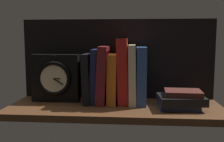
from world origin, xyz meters
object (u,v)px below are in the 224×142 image
Objects in this scene: book_red_requiem at (123,71)px; book_blue_modern at (141,75)px; book_orange_pandolfini at (113,78)px; framed_clock at (56,78)px; book_stack_side at (181,100)px; book_cream_twain at (132,74)px; book_black_skeptic at (88,78)px; book_navy_bierce at (95,76)px; book_maroon_dawkins at (103,75)px.

book_red_requiem is 7.45cm from book_blue_modern.
book_orange_pandolfini is 1.01× the size of framed_clock.
book_cream_twain is at bearing 157.25° from book_stack_side.
book_blue_modern is (7.26, 0.00, -1.66)cm from book_red_requiem.
book_blue_modern reaches higher than book_stack_side.
book_cream_twain is (17.78, 0.00, 1.78)cm from book_black_skeptic.
book_navy_bierce is 3.26cm from book_maroon_dawkins.
book_black_skeptic is at bearing 180.00° from book_navy_bierce.
book_blue_modern is (18.46, 0.00, 0.46)cm from book_navy_bierce.
framed_clock is (-23.44, 0.15, -0.08)cm from book_orange_pandolfini.
book_orange_pandolfini is at bearing -180.00° from book_cream_twain.
book_red_requiem is (14.06, 0.00, 3.02)cm from book_black_skeptic.
book_orange_pandolfini is 8.08cm from book_cream_twain.
book_blue_modern is at bearing -0.25° from framed_clock.
book_maroon_dawkins reaches higher than book_black_skeptic.
book_red_requiem is 1.33× the size of framed_clock.
book_maroon_dawkins is at bearing 180.00° from book_orange_pandolfini.
book_blue_modern is 1.16× the size of framed_clock.
book_maroon_dawkins is at bearing 0.00° from book_navy_bierce.
book_orange_pandolfini is (9.92, 0.00, -0.08)cm from book_black_skeptic.
book_red_requiem reaches higher than book_navy_bierce.
book_cream_twain reaches higher than book_black_skeptic.
book_cream_twain is 1.21× the size of framed_clock.
book_orange_pandolfini is 0.87× the size of book_blue_modern.
book_cream_twain is 1.34× the size of book_stack_side.
book_black_skeptic is at bearing -180.00° from book_cream_twain.
framed_clock is at bearing 179.47° from book_navy_bierce.
book_maroon_dawkins is at bearing 165.78° from book_stack_side.
book_maroon_dawkins is at bearing -180.00° from book_blue_modern.
book_red_requiem is 3.91cm from book_cream_twain.
framed_clock is at bearing 171.16° from book_stack_side.
book_red_requiem is (11.20, 0.00, 2.12)cm from book_navy_bierce.
book_black_skeptic reaches higher than framed_clock.
book_orange_pandolfini is 5.18cm from book_red_requiem.
book_maroon_dawkins is 1.16× the size of book_orange_pandolfini.
book_orange_pandolfini is at bearing 0.00° from book_navy_bierce.
book_red_requiem is (4.15, 0.00, 3.10)cm from book_orange_pandolfini.
book_stack_side is (29.59, -7.50, -8.00)cm from book_maroon_dawkins.
book_blue_modern is (15.25, 0.00, -0.12)cm from book_maroon_dawkins.
book_red_requiem is at bearing 160.85° from book_stack_side.
book_black_skeptic is 1.01× the size of book_orange_pandolfini.
book_orange_pandolfini is at bearing 163.76° from book_stack_side.
book_blue_modern is at bearing 152.39° from book_stack_side.
book_orange_pandolfini is 1.13× the size of book_stack_side.
book_red_requiem reaches higher than book_orange_pandolfini.
framed_clock is (-16.39, 0.15, -1.07)cm from book_navy_bierce.
book_stack_side is (25.75, -7.50, -6.44)cm from book_orange_pandolfini.
book_blue_modern is (3.55, 0.00, -0.42)cm from book_cream_twain.
book_stack_side is at bearing -22.75° from book_cream_twain.
book_red_requiem reaches higher than book_stack_side.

